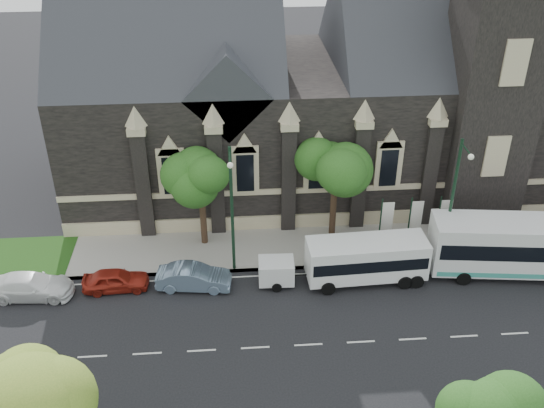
{
  "coord_description": "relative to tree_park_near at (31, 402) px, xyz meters",
  "views": [
    {
      "loc": [
        -3.97,
        -25.16,
        24.52
      ],
      "look_at": [
        -1.6,
        6.0,
        5.75
      ],
      "focal_mm": 40.31,
      "sensor_mm": 36.0,
      "label": 1
    }
  ],
  "objects": [
    {
      "name": "banner_flag_left",
      "position": [
        18.06,
        17.77,
        -4.03
      ],
      "size": [
        0.9,
        0.1,
        4.0
      ],
      "color": "#15311F",
      "rests_on": "ground"
    },
    {
      "name": "car_far_white",
      "position": [
        -4.85,
        14.36,
        -5.66
      ],
      "size": [
        5.32,
        2.42,
        1.51
      ],
      "primitive_type": "imported",
      "rotation": [
        0.0,
        0.0,
        1.51
      ],
      "color": "white",
      "rests_on": "ground"
    },
    {
      "name": "shuttle_bus",
      "position": [
        16.17,
        14.42,
        -4.73
      ],
      "size": [
        7.68,
        2.95,
        2.93
      ],
      "rotation": [
        0.0,
        0.0,
        0.04
      ],
      "color": "white",
      "rests_on": "ground"
    },
    {
      "name": "street_lamp_mid",
      "position": [
        7.77,
        15.86,
        -1.3
      ],
      "size": [
        0.36,
        1.88,
        9.0
      ],
      "color": "#15311F",
      "rests_on": "ground"
    },
    {
      "name": "tree_walk_left",
      "position": [
        5.97,
        19.47,
        -0.68
      ],
      "size": [
        3.91,
        3.91,
        7.64
      ],
      "color": "black",
      "rests_on": "ground"
    },
    {
      "name": "museum",
      "position": [
        16.89,
        27.55,
        1.75
      ],
      "size": [
        40.0,
        17.7,
        29.9
      ],
      "color": "black",
      "rests_on": "ground"
    },
    {
      "name": "car_far_red",
      "position": [
        0.3,
        14.65,
        -5.72
      ],
      "size": [
        4.16,
        1.81,
        1.4
      ],
      "primitive_type": "imported",
      "rotation": [
        0.0,
        0.0,
        1.61
      ],
      "color": "maroon",
      "rests_on": "ground"
    },
    {
      "name": "banner_flag_right",
      "position": [
        22.06,
        17.77,
        -4.03
      ],
      "size": [
        0.9,
        0.1,
        4.0
      ],
      "color": "#15311F",
      "rests_on": "ground"
    },
    {
      "name": "box_trailer",
      "position": [
        10.42,
        14.45,
        -5.44
      ],
      "size": [
        3.25,
        1.91,
        1.72
      ],
      "rotation": [
        0.0,
        0.0,
        -0.03
      ],
      "color": "silver",
      "rests_on": "ground"
    },
    {
      "name": "street_lamp_near",
      "position": [
        21.77,
        15.86,
        -1.3
      ],
      "size": [
        0.36,
        1.88,
        9.0
      ],
      "color": "#15311F",
      "rests_on": "ground"
    },
    {
      "name": "tour_coach",
      "position": [
        27.16,
        14.27,
        -4.3
      ],
      "size": [
        13.63,
        4.39,
        3.91
      ],
      "rotation": [
        0.0,
        0.0,
        -0.12
      ],
      "color": "silver",
      "rests_on": "ground"
    },
    {
      "name": "sedan",
      "position": [
        5.2,
        14.44,
        -5.64
      ],
      "size": [
        4.84,
        2.15,
        1.54
      ],
      "primitive_type": "imported",
      "rotation": [
        0.0,
        0.0,
        1.46
      ],
      "color": "#6F86A0",
      "rests_on": "ground"
    },
    {
      "name": "ground",
      "position": [
        11.77,
        8.77,
        -6.42
      ],
      "size": [
        160.0,
        160.0,
        0.0
      ],
      "primitive_type": "plane",
      "color": "black",
      "rests_on": "ground"
    },
    {
      "name": "sidewalk",
      "position": [
        11.77,
        18.27,
        -6.34
      ],
      "size": [
        80.0,
        5.0,
        0.15
      ],
      "primitive_type": "cube",
      "color": "gray",
      "rests_on": "ground"
    },
    {
      "name": "tree_park_near",
      "position": [
        0.0,
        0.0,
        0.0
      ],
      "size": [
        4.42,
        4.42,
        8.56
      ],
      "color": "black",
      "rests_on": "ground"
    },
    {
      "name": "tree_walk_right",
      "position": [
        14.98,
        19.48,
        -0.6
      ],
      "size": [
        4.08,
        4.08,
        7.8
      ],
      "color": "black",
      "rests_on": "ground"
    },
    {
      "name": "banner_flag_center",
      "position": [
        20.06,
        17.77,
        -4.03
      ],
      "size": [
        0.9,
        0.1,
        4.0
      ],
      "color": "#15311F",
      "rests_on": "ground"
    }
  ]
}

